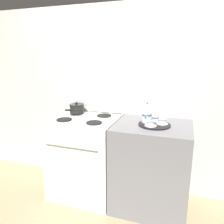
{
  "coord_description": "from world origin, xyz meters",
  "views": [
    {
      "loc": [
        0.66,
        -2.15,
        1.61
      ],
      "look_at": [
        -0.09,
        0.06,
        1.02
      ],
      "focal_mm": 35.0,
      "sensor_mm": 36.0,
      "label": 1
    }
  ],
  "objects_px": {
    "teapot": "(147,113)",
    "teacup_right": "(151,123)",
    "saucepan": "(77,108)",
    "teacup_left": "(162,122)",
    "serving_tray": "(154,125)",
    "stove": "(86,156)",
    "creamer_jug": "(155,118)"
  },
  "relations": [
    {
      "from": "stove",
      "to": "creamer_jug",
      "type": "relative_size",
      "value": 11.23
    },
    {
      "from": "serving_tray",
      "to": "teapot",
      "type": "xyz_separation_m",
      "value": [
        -0.09,
        0.04,
        0.1
      ]
    },
    {
      "from": "teapot",
      "to": "teacup_right",
      "type": "xyz_separation_m",
      "value": [
        0.06,
        -0.11,
        -0.07
      ]
    },
    {
      "from": "saucepan",
      "to": "creamer_jug",
      "type": "distance_m",
      "value": 0.96
    },
    {
      "from": "saucepan",
      "to": "serving_tray",
      "type": "height_order",
      "value": "saucepan"
    },
    {
      "from": "teacup_left",
      "to": "teacup_right",
      "type": "bearing_deg",
      "value": -134.13
    },
    {
      "from": "stove",
      "to": "teacup_right",
      "type": "height_order",
      "value": "teacup_right"
    },
    {
      "from": "stove",
      "to": "teacup_left",
      "type": "relative_size",
      "value": 8.13
    },
    {
      "from": "teapot",
      "to": "stove",
      "type": "bearing_deg",
      "value": -178.85
    },
    {
      "from": "teacup_right",
      "to": "creamer_jug",
      "type": "height_order",
      "value": "creamer_jug"
    },
    {
      "from": "teapot",
      "to": "teacup_right",
      "type": "bearing_deg",
      "value": -61.15
    },
    {
      "from": "teacup_right",
      "to": "creamer_jug",
      "type": "distance_m",
      "value": 0.17
    },
    {
      "from": "teapot",
      "to": "teacup_left",
      "type": "bearing_deg",
      "value": -1.25
    },
    {
      "from": "creamer_jug",
      "to": "teacup_right",
      "type": "bearing_deg",
      "value": -97.97
    },
    {
      "from": "saucepan",
      "to": "teacup_left",
      "type": "bearing_deg",
      "value": -7.42
    },
    {
      "from": "serving_tray",
      "to": "teacup_left",
      "type": "relative_size",
      "value": 2.77
    },
    {
      "from": "serving_tray",
      "to": "teapot",
      "type": "height_order",
      "value": "teapot"
    },
    {
      "from": "saucepan",
      "to": "teacup_left",
      "type": "height_order",
      "value": "saucepan"
    },
    {
      "from": "stove",
      "to": "teapot",
      "type": "bearing_deg",
      "value": 1.15
    },
    {
      "from": "serving_tray",
      "to": "creamer_jug",
      "type": "height_order",
      "value": "creamer_jug"
    },
    {
      "from": "teacup_right",
      "to": "creamer_jug",
      "type": "bearing_deg",
      "value": 82.03
    },
    {
      "from": "serving_tray",
      "to": "teacup_left",
      "type": "height_order",
      "value": "teacup_left"
    },
    {
      "from": "stove",
      "to": "saucepan",
      "type": "height_order",
      "value": "saucepan"
    },
    {
      "from": "saucepan",
      "to": "teapot",
      "type": "relative_size",
      "value": 1.33
    },
    {
      "from": "serving_tray",
      "to": "saucepan",
      "type": "bearing_deg",
      "value": 170.14
    },
    {
      "from": "creamer_jug",
      "to": "serving_tray",
      "type": "bearing_deg",
      "value": -87.19
    },
    {
      "from": "creamer_jug",
      "to": "teacup_left",
      "type": "bearing_deg",
      "value": -38.34
    },
    {
      "from": "teapot",
      "to": "teacup_left",
      "type": "height_order",
      "value": "teapot"
    },
    {
      "from": "serving_tray",
      "to": "teacup_right",
      "type": "distance_m",
      "value": 0.08
    },
    {
      "from": "stove",
      "to": "teapot",
      "type": "height_order",
      "value": "teapot"
    },
    {
      "from": "teacup_left",
      "to": "teacup_right",
      "type": "xyz_separation_m",
      "value": [
        -0.1,
        -0.1,
        0.0
      ]
    },
    {
      "from": "stove",
      "to": "teacup_left",
      "type": "xyz_separation_m",
      "value": [
        0.86,
        0.01,
        0.51
      ]
    }
  ]
}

